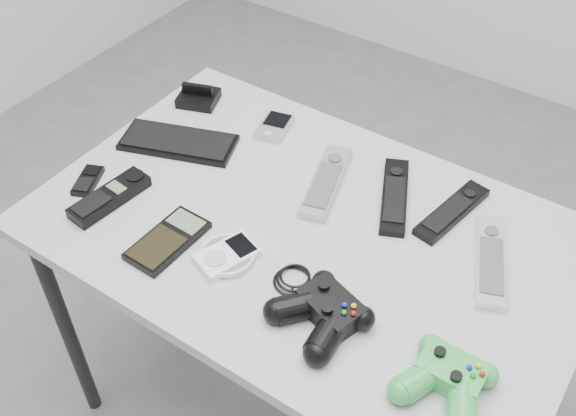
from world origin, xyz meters
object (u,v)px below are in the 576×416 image
Objects in this scene: remote_silver_b at (491,260)px; calculator at (168,240)px; mobile_phone at (88,180)px; controller_green at (448,378)px; desk at (308,249)px; remote_black_a at (395,195)px; pda_keyboard at (178,142)px; remote_black_b at (452,211)px; cordless_handset at (110,197)px; controller_black at (324,311)px; pda at (274,126)px; mp3_player at (227,255)px; remote_silver_a at (326,181)px.

remote_silver_b is 1.36× the size of calculator.
controller_green is at bearing -25.88° from mobile_phone.
mobile_phone is 0.54× the size of calculator.
remote_black_a reaches higher than desk.
pda_keyboard is 0.60m from remote_black_b.
pda_keyboard is 1.17× the size of remote_black_a.
pda_keyboard is 0.21m from cordless_handset.
remote_silver_b is (0.22, -0.06, 0.00)m from remote_black_a.
remote_black_a reaches higher than mobile_phone.
controller_green is (0.26, -0.33, 0.01)m from remote_black_a.
controller_black is (-0.18, -0.28, 0.01)m from remote_silver_b.
remote_black_b is 0.67m from cordless_handset.
controller_black is 1.69× the size of controller_green.
pda is 0.40m from mp3_player.
calculator is (-0.52, -0.29, -0.00)m from remote_silver_b.
remote_black_a is 0.83× the size of controller_black.
pda is 0.71m from controller_green.
calculator is at bearing -137.51° from desk.
pda_keyboard is 1.55× the size of calculator.
pda_keyboard is at bearing 162.97° from controller_green.
cordless_handset is 0.73m from controller_green.
remote_silver_b is 0.85× the size of controller_black.
mp3_player is (0.29, 0.01, -0.00)m from cordless_handset.
desk is 4.05× the size of controller_black.
pda_keyboard is (-0.37, 0.06, 0.07)m from desk.
calculator is (0.04, -0.40, 0.00)m from pda.
remote_silver_b is (0.36, -0.01, -0.00)m from remote_silver_a.
remote_silver_a is at bearing -8.70° from pda_keyboard.
controller_green is (0.59, -0.39, 0.02)m from pda.
remote_black_b reaches higher than mobile_phone.
cordless_handset is at bearing -123.13° from pda.
pda is 0.65× the size of controller_green.
pda is at bearing 145.77° from remote_black_a.
controller_black is (0.22, -0.02, 0.02)m from mp3_player.
calculator is (0.17, -0.02, -0.01)m from cordless_handset.
controller_black reaches higher than pda.
controller_green reaches higher than remote_silver_b.
pda_keyboard is 0.36m from mp3_player.
mobile_phone is 0.79× the size of mp3_player.
controller_black is (0.17, -0.29, 0.01)m from remote_silver_a.
controller_black reaches higher than remote_black_b.
pda_keyboard is at bearing -157.04° from remote_black_b.
remote_silver_a is 0.85× the size of controller_black.
desk is 10.56× the size of pda.
remote_black_b is (0.59, 0.13, 0.00)m from pda_keyboard.
controller_black is at bearing -43.43° from pda_keyboard.
desk is 0.18m from mp3_player.
desk is 6.83× the size of controller_green.
remote_silver_a is 2.49× the size of mobile_phone.
remote_silver_b is at bearing -15.53° from pda_keyboard.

